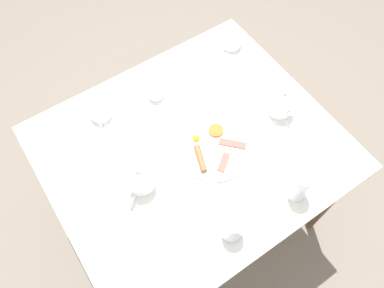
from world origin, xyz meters
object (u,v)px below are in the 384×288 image
Objects in this scene: creamer_jug at (155,91)px; spoon_for_tea at (143,129)px; breakfast_plate at (213,148)px; knife_by_plate at (202,86)px; teapot_near at (140,179)px; teapot_far at (282,102)px; water_glass_short at (300,185)px; water_glass_tall at (232,227)px; fork_by_plate at (84,156)px; teacup_with_saucer_right at (100,113)px; napkin_folded at (319,162)px; teacup_with_saucer_left at (232,43)px.

spoon_for_tea is (-0.12, 0.13, -0.03)m from creamer_jug.
breakfast_plate is at bearing -141.82° from spoon_for_tea.
knife_by_plate is at bearing -81.37° from spoon_for_tea.
teapot_near and teapot_far have the same top height.
water_glass_short is 0.75× the size of knife_by_plate.
water_glass_tall is at bearing -97.30° from teapot_near.
knife_by_plate is (0.60, 0.00, -0.07)m from water_glass_short.
water_glass_short is 1.65× the size of creamer_jug.
creamer_jug reaches higher than fork_by_plate.
teacup_with_saucer_right reaches higher than breakfast_plate.
napkin_folded is at bearing -86.33° from water_glass_tall.
breakfast_plate is 0.34m from water_glass_tall.
teacup_with_saucer_right is at bearing 37.75° from breakfast_plate.
fork_by_plate is at bearing 103.86° from creamer_jug.
teacup_with_saucer_right is at bearing 37.08° from spoon_for_tea.
breakfast_plate reaches higher than knife_by_plate.
teacup_with_saucer_left is at bearing -6.85° from napkin_folded.
water_glass_short is at bearing -134.64° from fork_by_plate.
spoon_for_tea is (0.51, 0.48, -0.00)m from napkin_folded.
teapot_near is 0.87× the size of teapot_far.
breakfast_plate reaches higher than fork_by_plate.
teapot_near is at bearing -81.16° from teapot_far.
water_glass_short is 0.60m from knife_by_plate.
teacup_with_saucer_right is (0.38, 0.29, 0.02)m from breakfast_plate.
water_glass_short is at bearing -163.39° from creamer_jug.
water_glass_short is 1.24× the size of spoon_for_tea.
knife_by_plate is at bearing -4.93° from teapot_near.
teacup_with_saucer_right is at bearing 12.62° from water_glass_tall.
water_glass_tall reaches higher than spoon_for_tea.
teapot_far is (-0.03, -0.64, 0.00)m from teapot_near.
teacup_with_saucer_right is (0.35, -0.02, -0.03)m from teapot_near.
teacup_with_saucer_left reaches higher than fork_by_plate.
teacup_with_saucer_left is 1.00× the size of teacup_with_saucer_right.
teacup_with_saucer_left is 1.69× the size of creamer_jug.
teapot_far reaches higher than water_glass_tall.
knife_by_plate is at bearing -25.72° from water_glass_tall.
teacup_with_saucer_right is at bearing 52.99° from teapot_near.
teacup_with_saucer_left is at bearing -36.90° from water_glass_tall.
teapot_far is 0.28m from napkin_folded.
water_glass_short is 0.64m from spoon_for_tea.
teacup_with_saucer_left is 0.87m from water_glass_tall.
knife_by_plate is (-0.11, 0.24, -0.03)m from teacup_with_saucer_left.
teapot_near reaches higher than creamer_jug.
fork_by_plate is at bearing 84.93° from spoon_for_tea.
teacup_with_saucer_left is at bearing -74.15° from spoon_for_tea.
napkin_folded is (-0.27, 0.03, -0.05)m from teapot_far.
teacup_with_saucer_left is at bearing -18.41° from water_glass_short.
breakfast_plate is at bearing 24.49° from water_glass_short.
teacup_with_saucer_right reaches higher than napkin_folded.
water_glass_tall reaches higher than fork_by_plate.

